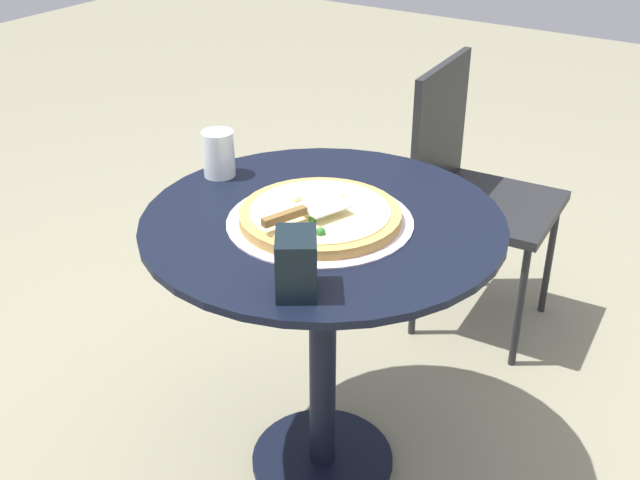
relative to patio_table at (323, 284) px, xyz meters
name	(u,v)px	position (x,y,z in m)	size (l,w,h in m)	color
ground_plane	(322,461)	(0.00, 0.00, -0.58)	(10.00, 10.00, 0.00)	gray
patio_table	(323,284)	(0.00, 0.00, 0.00)	(0.84, 0.84, 0.76)	black
pizza_on_tray	(320,216)	(0.02, 0.01, 0.20)	(0.43, 0.43, 0.05)	silver
pizza_server	(303,211)	(0.09, 0.00, 0.24)	(0.21, 0.12, 0.02)	silver
drinking_cup	(219,154)	(-0.06, -0.35, 0.24)	(0.08, 0.08, 0.12)	white
napkin_dispenser	(296,264)	(0.29, 0.13, 0.24)	(0.11, 0.08, 0.12)	black
patio_chair_near	(470,181)	(-0.86, 0.01, -0.05)	(0.44, 0.44, 0.90)	#232425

